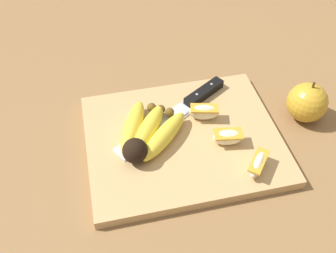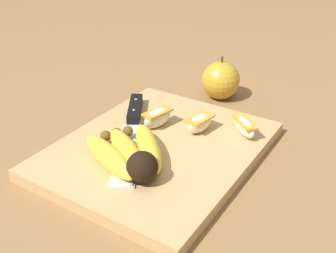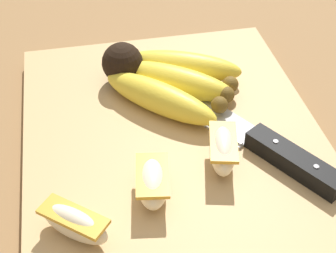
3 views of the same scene
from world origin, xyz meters
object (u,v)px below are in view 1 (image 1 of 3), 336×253
(chefs_knife, at_px, (188,105))
(apple_wedge_near, at_px, (204,112))
(apple_wedge_far, at_px, (228,137))
(whole_apple, at_px, (307,103))
(banana_bunch, at_px, (146,134))
(apple_wedge_middle, at_px, (258,164))

(chefs_knife, height_order, apple_wedge_near, apple_wedge_near)
(apple_wedge_far, bearing_deg, apple_wedge_near, -70.32)
(apple_wedge_far, xyz_separation_m, whole_apple, (-0.18, -0.05, 0.00))
(banana_bunch, height_order, apple_wedge_middle, banana_bunch)
(apple_wedge_far, bearing_deg, banana_bunch, -14.92)
(apple_wedge_middle, bearing_deg, apple_wedge_far, -65.99)
(whole_apple, bearing_deg, apple_wedge_middle, 38.00)
(banana_bunch, bearing_deg, chefs_knife, -144.68)
(banana_bunch, distance_m, whole_apple, 0.33)
(apple_wedge_near, height_order, whole_apple, whole_apple)
(chefs_knife, height_order, apple_wedge_middle, apple_wedge_middle)
(apple_wedge_middle, bearing_deg, chefs_knife, -66.18)
(chefs_knife, distance_m, apple_wedge_middle, 0.19)
(chefs_knife, xyz_separation_m, apple_wedge_near, (-0.02, 0.04, 0.01))
(apple_wedge_middle, height_order, apple_wedge_far, same)
(apple_wedge_near, height_order, apple_wedge_far, apple_wedge_near)
(apple_wedge_near, bearing_deg, banana_bunch, 14.79)
(apple_wedge_near, bearing_deg, apple_wedge_far, 109.68)
(banana_bunch, height_order, chefs_knife, banana_bunch)
(banana_bunch, distance_m, apple_wedge_near, 0.12)
(banana_bunch, relative_size, chefs_knife, 0.64)
(whole_apple, bearing_deg, banana_bunch, 1.62)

